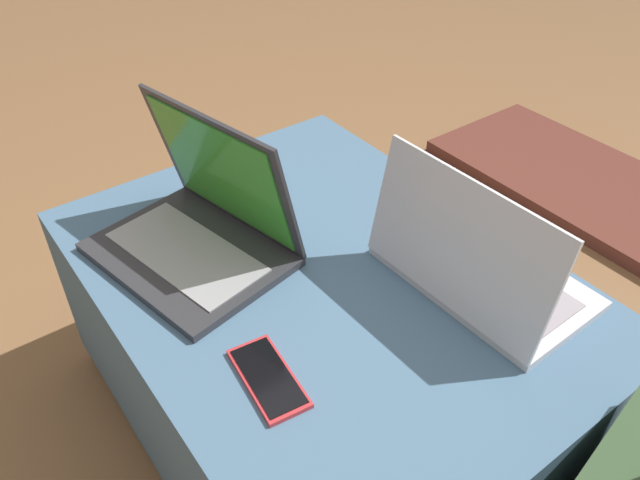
# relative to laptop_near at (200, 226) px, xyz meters

# --- Properties ---
(ground_plane) EXTENTS (14.00, 14.00, 0.00)m
(ground_plane) POSITION_rel_laptop_near_xyz_m (0.18, 0.14, -0.49)
(ground_plane) COLOR olive
(ottoman) EXTENTS (0.97, 0.72, 0.43)m
(ottoman) POSITION_rel_laptop_near_xyz_m (0.18, 0.14, -0.27)
(ottoman) COLOR #2A3D4E
(ottoman) RESTS_ON ground_plane
(laptop_near) EXTENTS (0.39, 0.33, 0.27)m
(laptop_near) POSITION_rel_laptop_near_xyz_m (0.00, 0.00, 0.00)
(laptop_near) COLOR #333338
(laptop_near) RESTS_ON ottoman
(laptop_far) EXTENTS (0.37, 0.23, 0.24)m
(laptop_far) POSITION_rel_laptop_near_xyz_m (0.37, 0.33, -0.01)
(laptop_far) COLOR silver
(laptop_far) RESTS_ON ottoman
(cell_phone) EXTENTS (0.16, 0.09, 0.01)m
(cell_phone) POSITION_rel_laptop_near_xyz_m (0.33, -0.07, -0.05)
(cell_phone) COLOR red
(cell_phone) RESTS_ON ottoman
(fireplace_hearth) EXTENTS (1.40, 0.50, 0.04)m
(fireplace_hearth) POSITION_rel_laptop_near_xyz_m (0.18, 1.39, -0.47)
(fireplace_hearth) COLOR brown
(fireplace_hearth) RESTS_ON ground_plane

